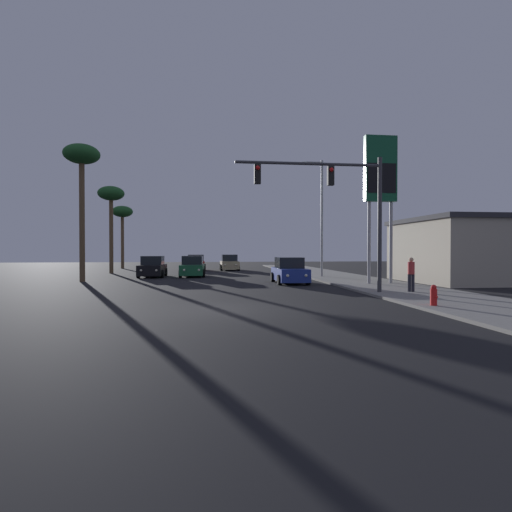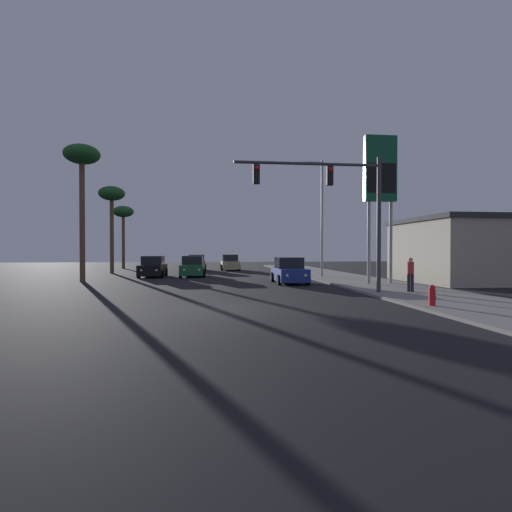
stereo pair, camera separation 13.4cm
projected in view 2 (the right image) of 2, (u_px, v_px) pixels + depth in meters
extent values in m
plane|color=black|center=(221.00, 309.00, 14.40)|extent=(120.00, 120.00, 0.00)
cube|color=gray|center=(366.00, 283.00, 25.44)|extent=(5.00, 60.00, 0.12)
cube|color=#B2A893|center=(484.00, 252.00, 26.90)|extent=(10.00, 8.00, 4.00)
cube|color=#2D2D33|center=(484.00, 220.00, 26.87)|extent=(10.30, 8.30, 0.30)
cube|color=navy|center=(289.00, 274.00, 25.85)|extent=(1.84, 4.22, 0.80)
cube|color=black|center=(289.00, 263.00, 25.99)|extent=(1.62, 2.01, 0.70)
cylinder|color=black|center=(279.00, 280.00, 24.46)|extent=(0.24, 0.64, 0.64)
cylinder|color=black|center=(308.00, 280.00, 24.67)|extent=(0.24, 0.64, 0.64)
cylinder|color=black|center=(273.00, 277.00, 27.04)|extent=(0.24, 0.64, 0.64)
cylinder|color=black|center=(298.00, 277.00, 27.25)|extent=(0.24, 0.64, 0.64)
sphere|color=#F2EACC|center=(287.00, 276.00, 23.68)|extent=(0.18, 0.18, 0.18)
sphere|color=#F2EACC|center=(306.00, 276.00, 23.81)|extent=(0.18, 0.18, 0.18)
cube|color=black|center=(153.00, 270.00, 32.09)|extent=(1.88, 4.23, 0.80)
cube|color=black|center=(153.00, 260.00, 32.23)|extent=(1.64, 2.03, 0.70)
cylinder|color=black|center=(139.00, 274.00, 30.69)|extent=(0.24, 0.64, 0.64)
cylinder|color=black|center=(162.00, 274.00, 30.90)|extent=(0.24, 0.64, 0.64)
cylinder|color=black|center=(144.00, 272.00, 33.28)|extent=(0.24, 0.64, 0.64)
cylinder|color=black|center=(166.00, 272.00, 33.49)|extent=(0.24, 0.64, 0.64)
sphere|color=#F2EACC|center=(141.00, 270.00, 29.92)|extent=(0.18, 0.18, 0.18)
sphere|color=#F2EACC|center=(156.00, 270.00, 30.05)|extent=(0.18, 0.18, 0.18)
cube|color=#195933|center=(193.00, 269.00, 32.62)|extent=(1.93, 4.26, 0.80)
cube|color=black|center=(193.00, 260.00, 32.76)|extent=(1.66, 2.05, 0.70)
cylinder|color=black|center=(180.00, 274.00, 31.23)|extent=(0.24, 0.64, 0.64)
cylinder|color=black|center=(204.00, 273.00, 31.43)|extent=(0.24, 0.64, 0.64)
cylinder|color=black|center=(183.00, 272.00, 33.81)|extent=(0.24, 0.64, 0.64)
cylinder|color=black|center=(204.00, 272.00, 34.02)|extent=(0.24, 0.64, 0.64)
sphere|color=#F2EACC|center=(184.00, 270.00, 30.45)|extent=(0.18, 0.18, 0.18)
sphere|color=#F2EACC|center=(199.00, 270.00, 30.58)|extent=(0.18, 0.18, 0.18)
cube|color=maroon|center=(197.00, 265.00, 42.37)|extent=(1.86, 4.22, 0.80)
cube|color=black|center=(197.00, 258.00, 42.50)|extent=(1.63, 2.02, 0.70)
cylinder|color=black|center=(187.00, 268.00, 40.97)|extent=(0.24, 0.64, 0.64)
cylinder|color=black|center=(205.00, 268.00, 41.18)|extent=(0.24, 0.64, 0.64)
cylinder|color=black|center=(189.00, 267.00, 43.56)|extent=(0.24, 0.64, 0.64)
cylinder|color=black|center=(205.00, 267.00, 43.77)|extent=(0.24, 0.64, 0.64)
sphere|color=#F2EACC|center=(190.00, 265.00, 40.19)|extent=(0.18, 0.18, 0.18)
sphere|color=#F2EACC|center=(201.00, 265.00, 40.32)|extent=(0.18, 0.18, 0.18)
cube|color=tan|center=(230.00, 265.00, 43.08)|extent=(1.89, 4.24, 0.80)
cube|color=black|center=(230.00, 258.00, 43.22)|extent=(1.64, 2.03, 0.70)
cylinder|color=black|center=(222.00, 268.00, 41.68)|extent=(0.24, 0.64, 0.64)
cylinder|color=black|center=(239.00, 268.00, 41.89)|extent=(0.24, 0.64, 0.64)
cylinder|color=black|center=(221.00, 267.00, 44.27)|extent=(0.24, 0.64, 0.64)
cylinder|color=black|center=(237.00, 267.00, 44.48)|extent=(0.24, 0.64, 0.64)
sphere|color=#F2EACC|center=(226.00, 265.00, 40.91)|extent=(0.18, 0.18, 0.18)
sphere|color=#F2EACC|center=(236.00, 265.00, 41.04)|extent=(0.18, 0.18, 0.18)
cylinder|color=#38383D|center=(379.00, 225.00, 19.23)|extent=(0.20, 0.20, 6.50)
cylinder|color=#38383D|center=(308.00, 164.00, 18.78)|extent=(7.01, 0.14, 0.14)
cube|color=black|center=(330.00, 176.00, 18.91)|extent=(0.30, 0.24, 0.90)
sphere|color=red|center=(331.00, 170.00, 18.77)|extent=(0.20, 0.20, 0.20)
cube|color=black|center=(256.00, 174.00, 18.50)|extent=(0.30, 0.24, 0.90)
sphere|color=red|center=(257.00, 168.00, 18.36)|extent=(0.20, 0.20, 0.20)
cylinder|color=#99999E|center=(322.00, 218.00, 31.00)|extent=(0.18, 0.18, 9.00)
cylinder|color=#99999E|center=(313.00, 162.00, 30.85)|extent=(1.40, 0.10, 0.10)
ellipsoid|color=silver|center=(304.00, 163.00, 30.77)|extent=(0.50, 0.24, 0.20)
cylinder|color=#99999E|center=(369.00, 242.00, 24.27)|extent=(0.20, 0.20, 5.00)
cylinder|color=#99999E|center=(391.00, 242.00, 24.44)|extent=(0.20, 0.20, 5.00)
cube|color=#0F4C2D|center=(380.00, 169.00, 24.29)|extent=(2.00, 0.40, 4.00)
cube|color=black|center=(382.00, 178.00, 24.09)|extent=(1.80, 0.03, 1.80)
cylinder|color=red|center=(432.00, 297.00, 14.53)|extent=(0.24, 0.24, 0.60)
sphere|color=red|center=(432.00, 287.00, 14.52)|extent=(0.20, 0.20, 0.20)
cylinder|color=red|center=(435.00, 297.00, 14.36)|extent=(0.08, 0.10, 0.08)
cylinder|color=#23232D|center=(409.00, 283.00, 19.42)|extent=(0.16, 0.16, 0.85)
cylinder|color=#23232D|center=(412.00, 283.00, 19.44)|extent=(0.16, 0.16, 0.85)
cylinder|color=#BF3333|center=(411.00, 268.00, 19.42)|extent=(0.32, 0.32, 0.60)
sphere|color=tan|center=(411.00, 260.00, 19.41)|extent=(0.22, 0.22, 0.22)
cylinder|color=brown|center=(123.00, 242.00, 46.91)|extent=(0.36, 0.36, 6.22)
ellipsoid|color=#1E5123|center=(123.00, 212.00, 46.86)|extent=(2.40, 2.40, 1.32)
cylinder|color=brown|center=(112.00, 236.00, 37.09)|extent=(0.36, 0.36, 6.95)
ellipsoid|color=#1E5123|center=(112.00, 193.00, 37.04)|extent=(2.40, 2.40, 1.32)
cylinder|color=brown|center=(82.00, 222.00, 27.20)|extent=(0.36, 0.36, 8.21)
ellipsoid|color=#1E5123|center=(82.00, 154.00, 27.14)|extent=(2.40, 2.40, 1.32)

